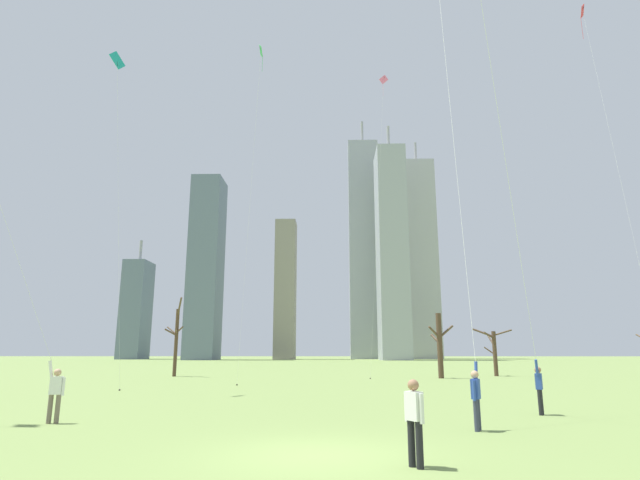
% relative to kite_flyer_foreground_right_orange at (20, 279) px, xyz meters
% --- Properties ---
extents(ground_plane, '(400.00, 400.00, 0.00)m').
position_rel_kite_flyer_foreground_right_orange_xyz_m(ground_plane, '(9.75, -4.63, -4.44)').
color(ground_plane, '#7A934C').
extents(kite_flyer_foreground_right_orange, '(10.38, 0.94, 22.20)m').
position_rel_kite_flyer_foreground_right_orange_xyz_m(kite_flyer_foreground_right_orange, '(0.00, 0.00, 0.00)').
color(kite_flyer_foreground_right_orange, '#726656').
rests_on(kite_flyer_foreground_right_orange, ground).
extents(kite_flyer_far_back_white, '(1.80, 7.65, 21.76)m').
position_rel_kite_flyer_foreground_right_orange_xyz_m(kite_flyer_far_back_white, '(14.38, -0.15, -0.19)').
color(kite_flyer_far_back_white, '#33384C').
rests_on(kite_flyer_far_back_white, ground).
extents(kite_flyer_foreground_left_purple, '(4.59, 7.62, 21.02)m').
position_rel_kite_flyer_foreground_right_orange_xyz_m(kite_flyer_foreground_left_purple, '(16.59, 0.98, 0.35)').
color(kite_flyer_foreground_left_purple, black).
rests_on(kite_flyer_foreground_left_purple, ground).
extents(bystander_strolling_midfield, '(0.35, 0.44, 1.62)m').
position_rel_kite_flyer_foreground_right_orange_xyz_m(bystander_strolling_midfield, '(11.72, -5.81, -3.53)').
color(bystander_strolling_midfield, black).
rests_on(bystander_strolling_midfield, ground).
extents(distant_kite_high_overhead_teal, '(1.11, 2.97, 19.50)m').
position_rel_kite_flyer_foreground_right_orange_xyz_m(distant_kite_high_overhead_teal, '(-2.35, 10.60, 13.08)').
color(distant_kite_high_overhead_teal, teal).
rests_on(distant_kite_high_overhead_teal, ground).
extents(distant_kite_low_near_trees_green, '(1.52, 3.12, 22.60)m').
position_rel_kite_flyer_foreground_right_orange_xyz_m(distant_kite_low_near_trees_green, '(5.26, 15.00, 14.90)').
color(distant_kite_low_near_trees_green, green).
rests_on(distant_kite_low_near_trees_green, ground).
extents(distant_kite_drifting_right_red, '(2.00, 6.68, 26.71)m').
position_rel_kite_flyer_foreground_right_orange_xyz_m(distant_kite_drifting_right_red, '(28.24, 15.81, 19.69)').
color(distant_kite_drifting_right_red, red).
rests_on(distant_kite_drifting_right_red, ground).
extents(distant_kite_drifting_left_pink, '(2.37, 1.28, 27.11)m').
position_rel_kite_flyer_foreground_right_orange_xyz_m(distant_kite_drifting_left_pink, '(14.85, 26.25, 18.66)').
color(distant_kite_drifting_left_pink, pink).
rests_on(distant_kite_drifting_left_pink, ground).
extents(bare_tree_leftmost, '(2.22, 1.71, 5.20)m').
position_rel_kite_flyer_foreground_right_orange_xyz_m(bare_tree_leftmost, '(19.00, 26.18, -1.72)').
color(bare_tree_leftmost, '#4C3828').
rests_on(bare_tree_leftmost, ground).
extents(bare_tree_center, '(3.17, 2.27, 4.18)m').
position_rel_kite_flyer_foreground_right_orange_xyz_m(bare_tree_center, '(24.56, 30.03, -2.10)').
color(bare_tree_center, '#4C3828').
rests_on(bare_tree_center, ground).
extents(bare_tree_rightmost, '(1.89, 2.28, 6.71)m').
position_rel_kite_flyer_foreground_right_orange_xyz_m(bare_tree_rightmost, '(-3.44, 28.61, -1.20)').
color(bare_tree_rightmost, '#4C3828').
rests_on(bare_tree_rightmost, ground).
extents(skyline_wide_slab, '(7.11, 11.79, 60.80)m').
position_rel_kite_flyer_foreground_right_orange_xyz_m(skyline_wide_slab, '(25.61, 109.39, 22.28)').
color(skyline_wide_slab, '#9EA3AD').
rests_on(skyline_wide_slab, ground).
extents(skyline_tall_tower, '(6.01, 9.01, 32.43)m').
position_rel_kite_flyer_foreground_right_orange_xyz_m(skyline_tall_tower, '(-42.91, 120.90, 8.77)').
color(skyline_tall_tower, slate).
rests_on(skyline_tall_tower, ground).
extents(skyline_squat_block, '(5.45, 7.29, 36.98)m').
position_rel_kite_flyer_foreground_right_orange_xyz_m(skyline_squat_block, '(-2.05, 118.93, 14.06)').
color(skyline_squat_block, gray).
rests_on(skyline_squat_block, ground).
extents(skyline_slender_spire, '(7.50, 9.86, 46.44)m').
position_rel_kite_flyer_foreground_right_orange_xyz_m(skyline_slender_spire, '(-21.78, 110.64, 18.78)').
color(skyline_slender_spire, slate).
rests_on(skyline_slender_spire, ground).
extents(skyline_mid_tower_right, '(8.73, 10.45, 63.98)m').
position_rel_kite_flyer_foreground_right_orange_xyz_m(skyline_mid_tower_right, '(35.97, 127.91, 24.00)').
color(skyline_mid_tower_right, '#B2B2B7').
rests_on(skyline_mid_tower_right, ground).
extents(skyline_mid_tower_left, '(8.66, 5.18, 70.09)m').
position_rel_kite_flyer_foreground_right_orange_xyz_m(skyline_mid_tower_left, '(19.79, 125.91, 27.18)').
color(skyline_mid_tower_left, '#9EA3AD').
rests_on(skyline_mid_tower_left, ground).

